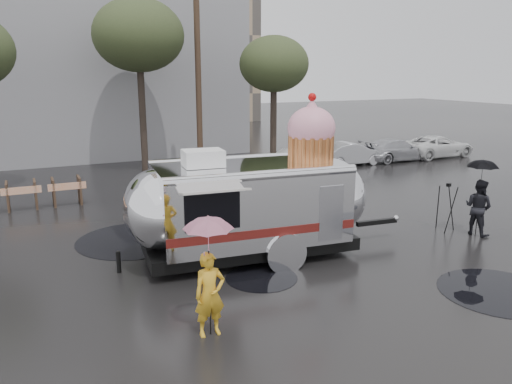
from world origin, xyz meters
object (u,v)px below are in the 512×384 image
person_left (210,295)px  person_right (478,207)px  tripod (447,203)px  airstream_trailer (253,200)px

person_left → person_right: (9.23, 2.09, 0.04)m
person_left → tripod: 9.09m
person_left → tripod: person_left is taller
airstream_trailer → tripod: bearing=0.4°
person_right → airstream_trailer: bearing=66.9°
person_right → person_left: bearing=90.1°
airstream_trailer → person_right: 6.95m
airstream_trailer → person_left: size_ratio=4.99×
airstream_trailer → person_left: (-2.43, -3.35, -0.71)m
airstream_trailer → tripod: size_ratio=5.32×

